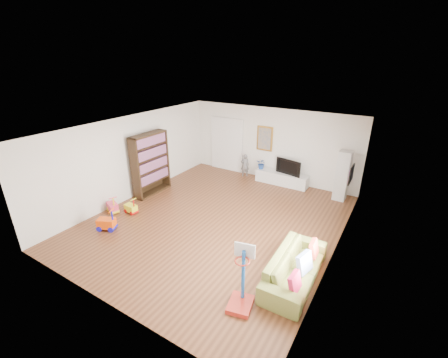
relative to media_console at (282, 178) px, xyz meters
The scene contains 25 objects.
floor 3.52m from the media_console, 100.17° to the right, with size 6.50×7.50×0.00m, color brown.
ceiling 4.30m from the media_console, 100.17° to the right, with size 6.50×7.50×0.00m, color white.
wall_back 1.32m from the media_console, 154.84° to the left, with size 6.50×0.00×2.70m, color silver.
wall_front 7.32m from the media_console, 94.92° to the right, with size 6.50×0.00×2.70m, color white.
wall_left 5.31m from the media_console, 138.21° to the right, with size 0.00×7.50×2.70m, color silver.
wall_right 4.49m from the media_console, 52.75° to the right, with size 0.00×7.50×2.70m, color silver.
navy_accent 3.70m from the media_console, 38.22° to the right, with size 0.01×3.20×1.70m, color black.
olive_wainscot 3.34m from the media_console, 38.22° to the right, with size 0.01×3.20×1.00m, color brown.
doorway 2.66m from the media_console, behind, with size 1.45×0.06×2.10m, color white.
painting_back 1.61m from the media_console, 163.89° to the left, with size 0.62×0.06×0.92m, color gold.
artwork_right 3.42m from the media_console, 36.09° to the right, with size 0.04×0.56×0.46m, color #7F3F8C.
media_console is the anchor object (origin of this frame).
tall_cabinet 2.19m from the media_console, ahead, with size 0.39×0.39×1.66m, color silver.
bookshelf 4.73m from the media_console, 139.49° to the right, with size 0.37×1.43×2.09m, color #312011.
sofa 5.14m from the media_console, 65.53° to the right, with size 2.16×0.85×0.63m, color olive.
basketball_hoop 6.14m from the media_console, 75.72° to the right, with size 0.45×0.54×1.30m, color #AC281C.
ride_on_yellow 5.41m from the media_console, 124.52° to the right, with size 0.38×0.23×0.51m, color yellow.
ride_on_orange 6.18m from the media_console, 118.02° to the right, with size 0.46×0.29×0.62m, color #EC4A09.
ride_on_pink 5.91m from the media_console, 127.27° to the right, with size 0.42×0.26×0.56m, color #E5385B.
child 1.54m from the media_console, behind, with size 0.33×0.22×0.90m, color slate.
tv 0.56m from the media_console, ahead, with size 0.98×0.13×0.56m, color black.
vase_plant 0.92m from the media_console, behind, with size 0.37×0.32×0.41m, color #1E4496.
pillow_left 5.82m from the media_console, 66.37° to the right, with size 0.09×0.36×0.36m, color #BB1D49.
pillow_center 5.21m from the media_console, 63.72° to the right, with size 0.11×0.41×0.41m, color silver.
pillow_right 4.71m from the media_console, 60.25° to the right, with size 0.09×0.36×0.36m, color #CF3F2F.
Camera 1 is at (4.13, -6.33, 4.45)m, focal length 24.00 mm.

